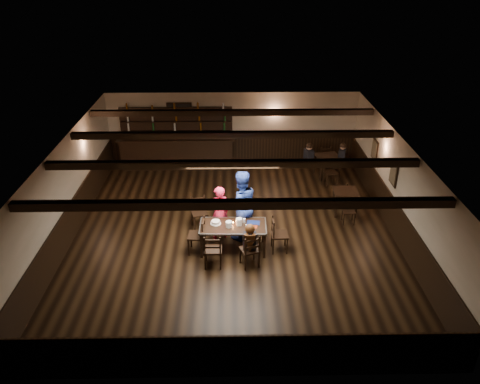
{
  "coord_description": "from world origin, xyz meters",
  "views": [
    {
      "loc": [
        -0.03,
        -11.21,
        7.11
      ],
      "look_at": [
        0.18,
        0.2,
        1.23
      ],
      "focal_mm": 35.0,
      "sensor_mm": 36.0,
      "label": 1
    }
  ],
  "objects_px": {
    "chair_near_right": "(251,249)",
    "bar_counter": "(177,148)",
    "cake": "(216,222)",
    "dining_table": "(233,228)",
    "woman_pink": "(219,213)",
    "man_blue": "(241,205)",
    "chair_near_left": "(213,249)"
  },
  "relations": [
    {
      "from": "chair_near_left",
      "to": "bar_counter",
      "type": "bearing_deg",
      "value": 103.43
    },
    {
      "from": "chair_near_right",
      "to": "man_blue",
      "type": "xyz_separation_m",
      "value": [
        -0.23,
        1.4,
        0.46
      ]
    },
    {
      "from": "woman_pink",
      "to": "man_blue",
      "type": "distance_m",
      "value": 0.62
    },
    {
      "from": "woman_pink",
      "to": "cake",
      "type": "distance_m",
      "value": 0.52
    },
    {
      "from": "dining_table",
      "to": "woman_pink",
      "type": "height_order",
      "value": "woman_pink"
    },
    {
      "from": "dining_table",
      "to": "man_blue",
      "type": "bearing_deg",
      "value": 71.06
    },
    {
      "from": "chair_near_right",
      "to": "bar_counter",
      "type": "xyz_separation_m",
      "value": [
        -2.45,
        6.28,
        0.18
      ]
    },
    {
      "from": "man_blue",
      "to": "bar_counter",
      "type": "distance_m",
      "value": 5.37
    },
    {
      "from": "chair_near_left",
      "to": "cake",
      "type": "distance_m",
      "value": 0.91
    },
    {
      "from": "cake",
      "to": "dining_table",
      "type": "bearing_deg",
      "value": -11.39
    },
    {
      "from": "cake",
      "to": "bar_counter",
      "type": "relative_size",
      "value": 0.07
    },
    {
      "from": "woman_pink",
      "to": "chair_near_right",
      "type": "bearing_deg",
      "value": 99.42
    },
    {
      "from": "chair_near_left",
      "to": "chair_near_right",
      "type": "height_order",
      "value": "chair_near_left"
    },
    {
      "from": "chair_near_left",
      "to": "woman_pink",
      "type": "relative_size",
      "value": 0.6
    },
    {
      "from": "dining_table",
      "to": "chair_near_right",
      "type": "xyz_separation_m",
      "value": [
        0.44,
        -0.79,
        -0.14
      ]
    },
    {
      "from": "chair_near_left",
      "to": "bar_counter",
      "type": "distance_m",
      "value": 6.46
    },
    {
      "from": "dining_table",
      "to": "bar_counter",
      "type": "height_order",
      "value": "bar_counter"
    },
    {
      "from": "chair_near_right",
      "to": "dining_table",
      "type": "bearing_deg",
      "value": 119.27
    },
    {
      "from": "chair_near_left",
      "to": "chair_near_right",
      "type": "relative_size",
      "value": 1.02
    },
    {
      "from": "dining_table",
      "to": "chair_near_right",
      "type": "relative_size",
      "value": 1.89
    },
    {
      "from": "woman_pink",
      "to": "man_blue",
      "type": "relative_size",
      "value": 0.79
    },
    {
      "from": "dining_table",
      "to": "cake",
      "type": "relative_size",
      "value": 6.32
    },
    {
      "from": "dining_table",
      "to": "bar_counter",
      "type": "relative_size",
      "value": 0.42
    },
    {
      "from": "man_blue",
      "to": "bar_counter",
      "type": "height_order",
      "value": "bar_counter"
    },
    {
      "from": "cake",
      "to": "bar_counter",
      "type": "xyz_separation_m",
      "value": [
        -1.55,
        5.4,
        -0.07
      ]
    },
    {
      "from": "chair_near_right",
      "to": "bar_counter",
      "type": "height_order",
      "value": "bar_counter"
    },
    {
      "from": "chair_near_left",
      "to": "woman_pink",
      "type": "bearing_deg",
      "value": 84.45
    },
    {
      "from": "cake",
      "to": "bar_counter",
      "type": "distance_m",
      "value": 5.62
    },
    {
      "from": "chair_near_right",
      "to": "woman_pink",
      "type": "xyz_separation_m",
      "value": [
        -0.81,
        1.39,
        0.24
      ]
    },
    {
      "from": "dining_table",
      "to": "woman_pink",
      "type": "xyz_separation_m",
      "value": [
        -0.37,
        0.61,
        0.1
      ]
    },
    {
      "from": "chair_near_left",
      "to": "chair_near_right",
      "type": "bearing_deg",
      "value": -0.16
    },
    {
      "from": "chair_near_right",
      "to": "woman_pink",
      "type": "relative_size",
      "value": 0.59
    }
  ]
}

